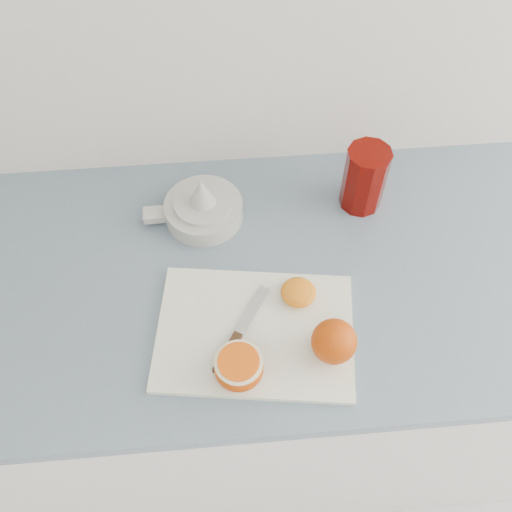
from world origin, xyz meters
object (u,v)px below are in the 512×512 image
(cutting_board, at_px, (255,332))
(half_orange, at_px, (239,368))
(citrus_juicer, at_px, (202,207))
(red_tumbler, at_px, (364,180))
(counter, at_px, (276,364))

(cutting_board, bearing_deg, half_orange, -112.93)
(cutting_board, height_order, citrus_juicer, citrus_juicer)
(cutting_board, height_order, red_tumbler, red_tumbler)
(citrus_juicer, xyz_separation_m, red_tumbler, (0.33, 0.01, 0.04))
(counter, xyz_separation_m, citrus_juicer, (-0.15, 0.14, 0.47))
(counter, xyz_separation_m, red_tumbler, (0.18, 0.15, 0.51))
(half_orange, height_order, red_tumbler, red_tumbler)
(counter, bearing_deg, half_orange, -115.07)
(half_orange, bearing_deg, citrus_juicer, 97.90)
(citrus_juicer, relative_size, red_tumbler, 1.40)
(cutting_board, bearing_deg, citrus_juicer, 106.70)
(citrus_juicer, height_order, red_tumbler, red_tumbler)
(cutting_board, relative_size, red_tumbler, 2.41)
(counter, bearing_deg, cutting_board, -116.30)
(red_tumbler, bearing_deg, cutting_board, -130.31)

